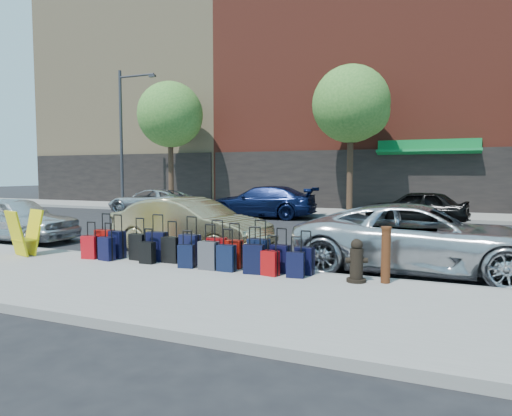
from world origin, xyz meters
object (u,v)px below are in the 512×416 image
at_px(car_near_0, 14,219).
at_px(car_far_1, 261,202).
at_px(display_rack, 25,233).
at_px(car_near_2, 421,239).
at_px(bollard, 386,254).
at_px(tree_left, 172,116).
at_px(streetlight, 124,130).
at_px(suitcase_front_5, 190,249).
at_px(car_far_2, 416,207).
at_px(tree_center, 354,106).
at_px(car_far_0, 152,201).
at_px(car_near_1, 191,226).
at_px(fire_hydrant, 357,262).

height_order(car_near_0, car_far_1, car_far_1).
xyz_separation_m(display_rack, car_near_2, (8.83, 2.43, 0.05)).
bearing_deg(bollard, car_near_0, 171.79).
distance_m(bollard, display_rack, 8.36).
bearing_deg(car_near_2, bollard, 165.36).
distance_m(tree_left, car_far_1, 8.63).
bearing_deg(streetlight, car_near_2, -34.23).
bearing_deg(car_far_1, bollard, 27.95).
bearing_deg(streetlight, display_rack, -59.10).
height_order(suitcase_front_5, car_far_1, car_far_1).
xyz_separation_m(streetlight, car_far_2, (16.61, -1.85, -3.95)).
bearing_deg(streetlight, car_far_2, -6.35).
bearing_deg(tree_center, bollard, -76.64).
bearing_deg(car_near_0, car_near_2, -93.09).
distance_m(tree_center, car_far_0, 11.44).
bearing_deg(tree_center, car_near_1, -98.59).
relative_size(streetlight, fire_hydrant, 10.06).
distance_m(streetlight, car_near_1, 16.89).
distance_m(car_near_1, car_far_0, 12.55).
bearing_deg(tree_left, car_near_2, -40.95).
bearing_deg(tree_center, car_far_2, -38.81).
xyz_separation_m(car_near_0, car_near_2, (11.91, 0.22, 0.02)).
height_order(tree_left, tree_center, same).
xyz_separation_m(car_near_0, car_far_2, (11.17, 10.17, -0.01)).
relative_size(fire_hydrant, car_far_0, 0.17).
relative_size(car_near_2, car_far_2, 1.27).
distance_m(car_near_2, car_far_1, 12.41).
bearing_deg(suitcase_front_5, car_near_2, 25.84).
bearing_deg(car_near_0, suitcase_front_5, -106.34).
height_order(suitcase_front_5, display_rack, display_rack).
height_order(tree_center, bollard, tree_center).
relative_size(tree_left, car_far_2, 1.75).
xyz_separation_m(fire_hydrant, car_near_2, (0.99, 2.00, 0.22)).
distance_m(tree_left, fire_hydrant, 20.35).
height_order(tree_center, car_near_0, tree_center).
relative_size(car_far_1, car_far_2, 1.26).
height_order(car_near_0, car_near_2, car_near_2).
height_order(tree_left, car_far_0, tree_left).
bearing_deg(car_near_2, tree_left, 49.01).
relative_size(tree_left, car_near_1, 1.63).
height_order(tree_center, car_near_2, tree_center).
distance_m(tree_left, bollard, 20.55).
xyz_separation_m(tree_left, tree_center, (10.50, 0.00, 0.00)).
distance_m(fire_hydrant, car_near_2, 2.24).
distance_m(streetlight, car_far_0, 5.68).
bearing_deg(car_far_2, tree_left, -93.06).
height_order(car_near_0, car_far_0, car_near_0).
bearing_deg(car_far_2, suitcase_front_5, -10.83).
height_order(streetlight, car_far_2, streetlight).
height_order(car_near_0, car_near_1, car_near_1).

